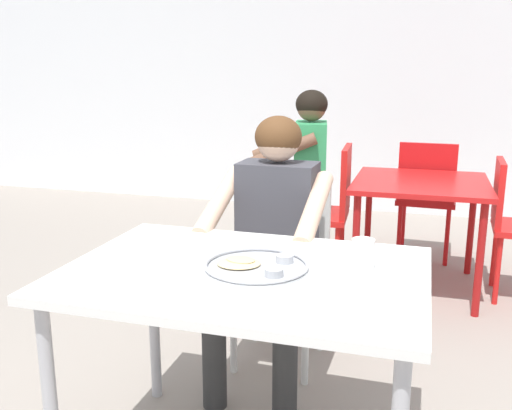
# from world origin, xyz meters

# --- Properties ---
(back_wall) EXTENTS (12.00, 0.12, 3.40)m
(back_wall) POSITION_xyz_m (0.00, 4.02, 1.70)
(back_wall) COLOR white
(back_wall) RESTS_ON ground
(table_foreground) EXTENTS (1.15, 0.81, 0.75)m
(table_foreground) POSITION_xyz_m (0.08, 0.00, 0.67)
(table_foreground) COLOR white
(table_foreground) RESTS_ON ground
(thali_tray) EXTENTS (0.34, 0.34, 0.03)m
(thali_tray) POSITION_xyz_m (0.12, 0.02, 0.76)
(thali_tray) COLOR #B7BABF
(thali_tray) RESTS_ON table_foreground
(drinking_cup) EXTENTS (0.07, 0.07, 0.10)m
(drinking_cup) POSITION_xyz_m (0.44, 0.11, 0.80)
(drinking_cup) COLOR white
(drinking_cup) RESTS_ON table_foreground
(chair_foreground) EXTENTS (0.43, 0.43, 0.86)m
(chair_foreground) POSITION_xyz_m (-0.00, 0.88, 0.49)
(chair_foreground) COLOR silver
(chair_foreground) RESTS_ON ground
(diner_foreground) EXTENTS (0.50, 0.56, 1.18)m
(diner_foreground) POSITION_xyz_m (-0.00, 0.65, 0.70)
(diner_foreground) COLOR #2F2F2F
(diner_foreground) RESTS_ON ground
(table_background_red) EXTENTS (0.81, 0.85, 0.70)m
(table_background_red) POSITION_xyz_m (0.60, 1.97, 0.61)
(table_background_red) COLOR red
(table_background_red) RESTS_ON ground
(chair_red_left) EXTENTS (0.45, 0.46, 0.90)m
(chair_red_left) POSITION_xyz_m (0.03, 1.93, 0.52)
(chair_red_left) COLOR red
(chair_red_left) RESTS_ON ground
(chair_red_far) EXTENTS (0.43, 0.44, 0.88)m
(chair_red_far) POSITION_xyz_m (0.64, 2.56, 0.51)
(chair_red_far) COLOR red
(chair_red_far) RESTS_ON ground
(patron_background) EXTENTS (0.60, 0.56, 1.25)m
(patron_background) POSITION_xyz_m (-0.19, 1.96, 0.74)
(patron_background) COLOR #2E2E2E
(patron_background) RESTS_ON ground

